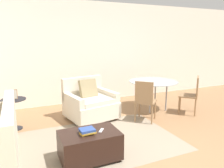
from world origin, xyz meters
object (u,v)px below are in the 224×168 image
at_px(picture_frame, 13,94).
at_px(book_stack, 87,131).
at_px(tv_remote_primary, 101,130).
at_px(dining_chair_near_left, 145,99).
at_px(ottoman, 90,145).
at_px(dining_chair_near_right, 192,92).
at_px(armchair, 90,103).
at_px(dining_table, 153,84).
at_px(side_table, 14,108).

bearing_deg(picture_frame, book_stack, -60.71).
xyz_separation_m(tv_remote_primary, dining_chair_near_left, (1.37, 0.98, 0.08)).
height_order(ottoman, dining_chair_near_right, dining_chair_near_right).
bearing_deg(picture_frame, armchair, -0.96).
height_order(ottoman, dining_table, dining_table).
xyz_separation_m(armchair, side_table, (-1.55, 0.03, 0.09)).
distance_m(dining_chair_near_left, dining_chair_near_right, 1.31).
relative_size(side_table, dining_table, 0.51).
xyz_separation_m(ottoman, side_table, (-1.00, 1.67, 0.20)).
bearing_deg(book_stack, side_table, 119.29).
height_order(ottoman, picture_frame, picture_frame).
xyz_separation_m(ottoman, dining_chair_near_right, (2.86, 0.97, 0.28)).
distance_m(tv_remote_primary, side_table, 2.05).
xyz_separation_m(armchair, tv_remote_primary, (-0.37, -1.66, 0.09)).
relative_size(dining_table, dining_chair_near_left, 1.34).
bearing_deg(armchair, side_table, 179.04).
bearing_deg(side_table, dining_chair_near_right, -10.32).
xyz_separation_m(ottoman, dining_chair_near_left, (1.55, 0.97, 0.28)).
relative_size(ottoman, book_stack, 3.60).
bearing_deg(dining_table, ottoman, -143.67).
height_order(armchair, side_table, armchair).
distance_m(side_table, picture_frame, 0.27).
height_order(dining_table, dining_chair_near_left, dining_chair_near_left).
distance_m(side_table, dining_chair_near_right, 3.92).
bearing_deg(ottoman, dining_table, 36.33).
bearing_deg(tv_remote_primary, dining_chair_near_right, 20.18).
xyz_separation_m(dining_table, dining_chair_near_left, (-0.65, -0.65, -0.14)).
distance_m(armchair, ottoman, 1.74).
xyz_separation_m(picture_frame, dining_table, (3.20, -0.05, -0.05)).
bearing_deg(book_stack, tv_remote_primary, 5.23).
distance_m(ottoman, picture_frame, 2.00).
bearing_deg(picture_frame, side_table, 90.00).
bearing_deg(dining_chair_near_left, side_table, 164.59).
height_order(book_stack, dining_table, dining_table).
bearing_deg(dining_chair_near_right, dining_table, 135.00).
relative_size(ottoman, side_table, 1.40).
distance_m(ottoman, dining_chair_near_left, 1.85).
xyz_separation_m(ottoman, dining_table, (2.20, 1.62, 0.42)).
height_order(book_stack, tv_remote_primary, book_stack).
bearing_deg(ottoman, tv_remote_primary, -5.29).
distance_m(book_stack, dining_table, 2.79).
bearing_deg(book_stack, dining_chair_near_left, 32.26).
height_order(book_stack, picture_frame, picture_frame).
bearing_deg(ottoman, armchair, 71.50).
xyz_separation_m(book_stack, picture_frame, (-0.96, 1.70, 0.23)).
bearing_deg(armchair, dining_chair_near_left, -34.05).
bearing_deg(ottoman, dining_chair_near_right, 18.70).
height_order(armchair, book_stack, armchair).
height_order(dining_chair_near_left, dining_chair_near_right, same).
height_order(picture_frame, dining_chair_near_right, dining_chair_near_right).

